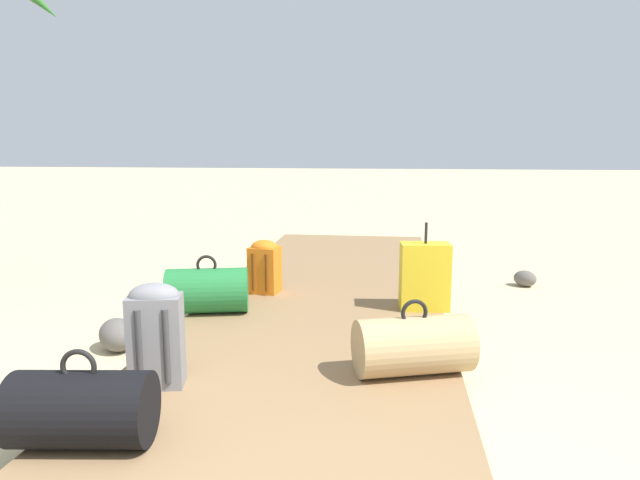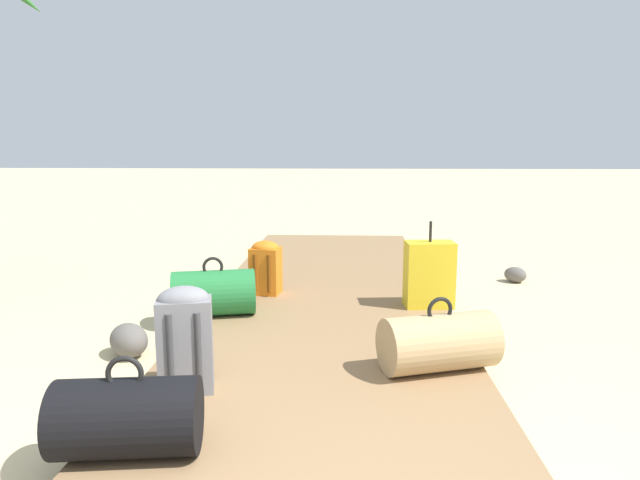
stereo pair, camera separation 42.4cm
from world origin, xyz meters
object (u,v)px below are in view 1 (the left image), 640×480
at_px(duffel_bag_green, 207,290).
at_px(duffel_bag_tan, 413,345).
at_px(duffel_bag_black, 82,409).
at_px(suitcase_yellow, 425,276).
at_px(backpack_orange, 265,265).
at_px(backpack_grey, 156,332).

distance_m(duffel_bag_green, duffel_bag_tan, 1.92).
height_order(duffel_bag_green, duffel_bag_tan, duffel_bag_green).
bearing_deg(duffel_bag_black, suitcase_yellow, 55.15).
bearing_deg(backpack_orange, suitcase_yellow, -13.46).
distance_m(duffel_bag_green, duffel_bag_black, 2.05).
distance_m(duffel_bag_black, duffel_bag_tan, 1.82).
relative_size(suitcase_yellow, duffel_bag_black, 1.10).
bearing_deg(backpack_orange, duffel_bag_tan, -52.76).
xyz_separation_m(backpack_orange, duffel_bag_green, (-0.32, -0.67, -0.07)).
xyz_separation_m(duffel_bag_green, duffel_bag_black, (0.10, -2.04, -0.01)).
xyz_separation_m(backpack_grey, duffel_bag_black, (-0.07, -0.65, -0.14)).
xyz_separation_m(suitcase_yellow, duffel_bag_tan, (-0.14, -1.36, -0.10)).
distance_m(suitcase_yellow, duffel_bag_tan, 1.37).
bearing_deg(duffel_bag_tan, backpack_orange, 127.24).
relative_size(backpack_orange, duffel_bag_tan, 0.65).
xyz_separation_m(backpack_grey, duffel_bag_green, (-0.18, 1.39, -0.13)).
relative_size(backpack_grey, duffel_bag_green, 0.84).
bearing_deg(backpack_orange, backpack_grey, -94.01).
bearing_deg(backpack_grey, duffel_bag_tan, 13.98).
relative_size(duffel_bag_black, duffel_bag_tan, 0.87).
bearing_deg(suitcase_yellow, duffel_bag_black, -124.85).
xyz_separation_m(suitcase_yellow, duffel_bag_green, (-1.76, -0.33, -0.09)).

